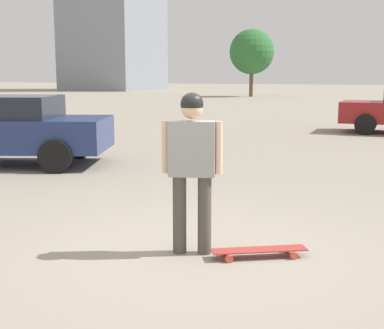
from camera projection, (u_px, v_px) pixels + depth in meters
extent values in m
plane|color=gray|center=(192.00, 253.00, 5.66)|extent=(220.00, 220.00, 0.00)
cylinder|color=#4C4742|center=(180.00, 214.00, 5.61)|extent=(0.14, 0.14, 0.83)
cylinder|color=#4C4742|center=(205.00, 215.00, 5.58)|extent=(0.14, 0.14, 0.83)
cube|color=#999999|center=(192.00, 149.00, 5.48)|extent=(0.34, 0.52, 0.57)
cylinder|color=beige|center=(165.00, 147.00, 5.50)|extent=(0.07, 0.07, 0.54)
cylinder|color=beige|center=(219.00, 148.00, 5.44)|extent=(0.07, 0.07, 0.54)
sphere|color=beige|center=(192.00, 108.00, 5.41)|extent=(0.22, 0.22, 0.22)
sphere|color=black|center=(192.00, 104.00, 5.40)|extent=(0.24, 0.24, 0.24)
cube|color=#A5332D|center=(259.00, 250.00, 5.49)|extent=(0.70, 0.94, 0.01)
cylinder|color=#D14C33|center=(229.00, 259.00, 5.35)|extent=(0.07, 0.08, 0.08)
cylinder|color=#D14C33|center=(225.00, 252.00, 5.56)|extent=(0.07, 0.08, 0.08)
cylinder|color=#D14C33|center=(294.00, 256.00, 5.44)|extent=(0.07, 0.08, 0.08)
cylinder|color=#D14C33|center=(287.00, 249.00, 5.66)|extent=(0.07, 0.08, 0.08)
cube|color=navy|center=(5.00, 134.00, 11.16)|extent=(3.38, 4.65, 0.66)
cube|color=#1E232D|center=(9.00, 107.00, 11.07)|extent=(2.30, 2.42, 0.45)
cylinder|color=black|center=(55.00, 156.00, 10.24)|extent=(0.44, 0.68, 0.65)
cylinder|color=black|center=(79.00, 144.00, 12.10)|extent=(0.44, 0.68, 0.65)
cylinder|color=black|center=(365.00, 124.00, 16.86)|extent=(0.24, 0.67, 0.66)
cylinder|color=black|center=(369.00, 120.00, 18.60)|extent=(0.24, 0.67, 0.66)
cylinder|color=brown|center=(251.00, 82.00, 47.64)|extent=(0.35, 0.35, 2.55)
sphere|color=#2D6B33|center=(252.00, 52.00, 47.20)|extent=(3.96, 3.96, 3.96)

